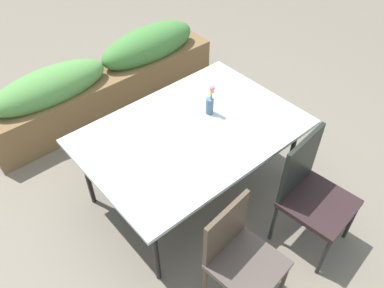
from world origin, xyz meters
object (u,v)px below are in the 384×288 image
at_px(flower_vase, 210,102).
at_px(planter_box, 107,80).
at_px(chair_near_left, 239,254).
at_px(dining_table, 192,134).
at_px(chair_near_right, 311,190).

height_order(flower_vase, planter_box, flower_vase).
bearing_deg(planter_box, flower_vase, -84.20).
height_order(chair_near_left, planter_box, chair_near_left).
height_order(dining_table, flower_vase, flower_vase).
relative_size(dining_table, flower_vase, 6.16).
bearing_deg(flower_vase, planter_box, 95.80).
distance_m(flower_vase, planter_box, 1.52).
distance_m(chair_near_left, planter_box, 2.46).
bearing_deg(planter_box, chair_near_left, -101.43).
relative_size(chair_near_right, planter_box, 0.37).
bearing_deg(chair_near_left, chair_near_right, 174.98).
distance_m(dining_table, chair_near_right, 0.98).
xyz_separation_m(dining_table, chair_near_left, (-0.39, -0.91, -0.17)).
relative_size(chair_near_right, chair_near_left, 1.10).
distance_m(chair_near_right, flower_vase, 1.01).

